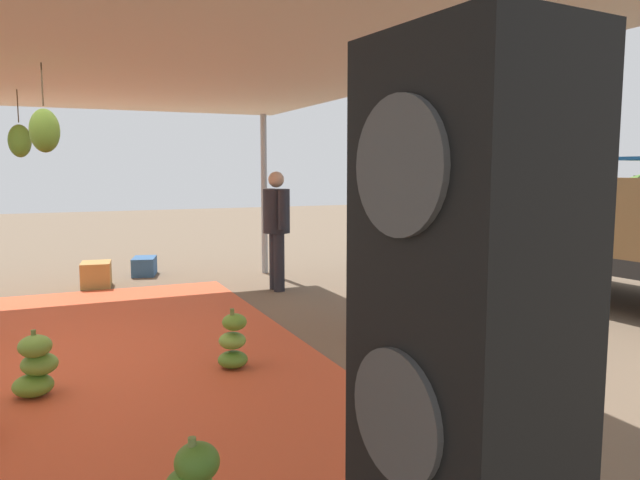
{
  "coord_description": "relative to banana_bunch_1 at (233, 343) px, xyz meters",
  "views": [
    {
      "loc": [
        5.56,
        0.19,
        1.7
      ],
      "look_at": [
        0.74,
        2.3,
        1.08
      ],
      "focal_mm": 34.09,
      "sensor_mm": 36.0,
      "label": 1
    }
  ],
  "objects": [
    {
      "name": "ground_plane",
      "position": [
        -0.66,
        1.48,
        -0.23
      ],
      "size": [
        40.0,
        40.0,
        0.0
      ],
      "primitive_type": "plane",
      "color": "brown"
    },
    {
      "name": "tarp_orange",
      "position": [
        -0.66,
        -1.52,
        -0.22
      ],
      "size": [
        6.65,
        4.74,
        0.01
      ],
      "primitive_type": "cube",
      "color": "#D1512D",
      "rests_on": "ground"
    },
    {
      "name": "tent_canopy",
      "position": [
        -0.67,
        -1.61,
        2.32
      ],
      "size": [
        8.0,
        7.0,
        2.62
      ],
      "color": "#9EA0A5",
      "rests_on": "ground"
    },
    {
      "name": "banana_bunch_1",
      "position": [
        0.0,
        0.0,
        0.0
      ],
      "size": [
        0.33,
        0.33,
        0.52
      ],
      "color": "#518428",
      "rests_on": "tarp_orange"
    },
    {
      "name": "banana_bunch_6",
      "position": [
        0.04,
        -1.52,
        0.0
      ],
      "size": [
        0.41,
        0.42,
        0.51
      ],
      "color": "#60932D",
      "rests_on": "tarp_orange"
    },
    {
      "name": "cargo_truck_main",
      "position": [
        -0.66,
        5.38,
        0.98
      ],
      "size": [
        7.1,
        2.99,
        2.4
      ],
      "color": "#2D2D2D",
      "rests_on": "ground"
    },
    {
      "name": "worker_1",
      "position": [
        -0.46,
        1.76,
        0.79
      ],
      "size": [
        0.64,
        0.39,
        1.74
      ],
      "color": "silver",
      "rests_on": "ground"
    },
    {
      "name": "worker_2",
      "position": [
        -3.03,
        1.48,
        0.74
      ],
      "size": [
        0.61,
        0.37,
        1.66
      ],
      "color": "#26262D",
      "rests_on": "ground"
    },
    {
      "name": "speaker_stack",
      "position": [
        3.64,
        -0.37,
        0.79
      ],
      "size": [
        0.58,
        0.46,
        2.04
      ],
      "color": "black",
      "rests_on": "ground"
    },
    {
      "name": "crate_0",
      "position": [
        -4.31,
        -0.83,
        -0.05
      ],
      "size": [
        0.54,
        0.46,
        0.36
      ],
      "primitive_type": "cube",
      "rotation": [
        0.0,
        0.0,
        -0.13
      ],
      "color": "#B78947",
      "rests_on": "ground"
    },
    {
      "name": "crate_1",
      "position": [
        -5.02,
        -0.07,
        -0.08
      ],
      "size": [
        0.61,
        0.47,
        0.29
      ],
      "primitive_type": "cube",
      "rotation": [
        0.0,
        0.0,
        -0.26
      ],
      "color": "#335B8E",
      "rests_on": "ground"
    }
  ]
}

